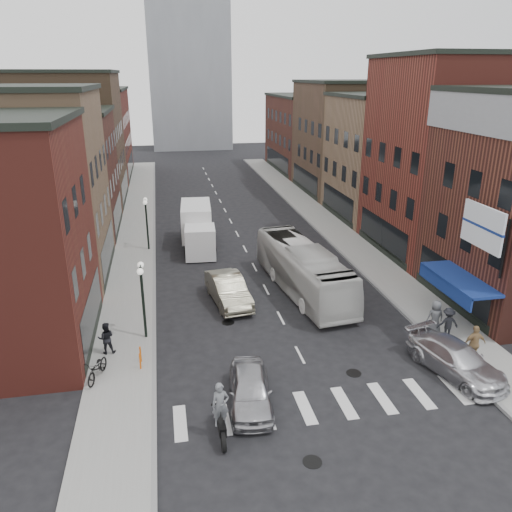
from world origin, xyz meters
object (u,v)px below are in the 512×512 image
(box_truck, at_px, (197,228))
(sedan_left_near, at_px, (250,389))
(motorcycle_rider, at_px, (221,412))
(streetlamp_near, at_px, (142,288))
(parked_bicycle, at_px, (97,368))
(ped_right_a, at_px, (448,323))
(ped_left_solo, at_px, (106,338))
(billboard_sign, at_px, (484,228))
(transit_bus, at_px, (303,269))
(curb_car, at_px, (456,360))
(ped_right_b, at_px, (474,344))
(ped_right_c, at_px, (435,317))
(streetlamp_far, at_px, (146,214))
(bike_rack, at_px, (140,358))
(sedan_left_far, at_px, (228,290))

(box_truck, xyz_separation_m, sedan_left_near, (0.50, -20.46, -0.88))
(box_truck, distance_m, motorcycle_rider, 22.22)
(streetlamp_near, bearing_deg, motorcycle_rider, -70.30)
(box_truck, distance_m, parked_bicycle, 18.51)
(sedan_left_near, relative_size, ped_right_a, 2.56)
(motorcycle_rider, xyz_separation_m, ped_left_solo, (-4.71, 6.82, -0.15))
(parked_bicycle, bearing_deg, box_truck, 88.86)
(billboard_sign, xyz_separation_m, transit_bus, (-6.40, 7.81, -4.62))
(curb_car, xyz_separation_m, ped_right_a, (1.28, 2.88, 0.25))
(sedan_left_near, xyz_separation_m, curb_car, (9.58, 0.47, 0.01))
(ped_right_a, relative_size, ped_right_b, 0.90)
(box_truck, distance_m, ped_right_c, 19.85)
(ped_right_c, bearing_deg, ped_left_solo, -0.47)
(streetlamp_far, xyz_separation_m, ped_right_b, (15.17, -19.28, -1.84))
(box_truck, relative_size, motorcycle_rider, 3.23)
(parked_bicycle, xyz_separation_m, ped_right_c, (16.83, 1.01, 0.40))
(ped_right_a, xyz_separation_m, ped_right_c, (-0.38, 0.59, 0.08))
(transit_bus, relative_size, curb_car, 2.16)
(streetlamp_near, bearing_deg, parked_bicycle, -120.63)
(streetlamp_far, height_order, ped_right_b, streetlamp_far)
(box_truck, distance_m, transit_bus, 11.37)
(streetlamp_far, bearing_deg, parked_bicycle, -96.65)
(billboard_sign, xyz_separation_m, bike_rack, (-16.19, 0.80, -5.58))
(billboard_sign, height_order, parked_bicycle, billboard_sign)
(streetlamp_far, height_order, parked_bicycle, streetlamp_far)
(ped_left_solo, bearing_deg, motorcycle_rider, 122.83)
(bike_rack, distance_m, transit_bus, 12.08)
(motorcycle_rider, bearing_deg, curb_car, 9.63)
(ped_right_a, bearing_deg, streetlamp_far, -40.34)
(streetlamp_near, height_order, streetlamp_far, same)
(parked_bicycle, bearing_deg, bike_rack, 39.12)
(streetlamp_near, bearing_deg, ped_right_c, -9.28)
(ped_left_solo, relative_size, ped_right_b, 0.87)
(box_truck, bearing_deg, sedan_left_near, -84.72)
(box_truck, relative_size, ped_left_solo, 4.73)
(streetlamp_far, distance_m, parked_bicycle, 17.70)
(bike_rack, relative_size, ped_right_b, 0.43)
(sedan_left_far, bearing_deg, ped_right_a, -39.92)
(sedan_left_near, bearing_deg, ped_right_b, 12.04)
(billboard_sign, height_order, curb_car, billboard_sign)
(motorcycle_rider, distance_m, ped_right_c, 13.19)
(transit_bus, bearing_deg, curb_car, -73.90)
(transit_bus, relative_size, sedan_left_far, 2.14)
(billboard_sign, bearing_deg, motorcycle_rider, -160.70)
(streetlamp_near, distance_m, streetlamp_far, 14.00)
(billboard_sign, bearing_deg, ped_left_solo, 172.86)
(curb_car, bearing_deg, sedan_left_near, 168.20)
(ped_right_b, distance_m, ped_right_c, 2.89)
(billboard_sign, distance_m, box_truck, 21.87)
(bike_rack, bearing_deg, curb_car, -12.74)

